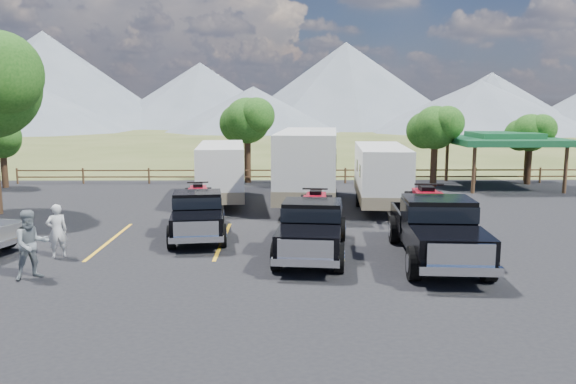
{
  "coord_description": "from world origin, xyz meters",
  "views": [
    {
      "loc": [
        0.1,
        -15.52,
        4.84
      ],
      "look_at": [
        0.34,
        5.13,
        1.6
      ],
      "focal_mm": 35.0,
      "sensor_mm": 36.0,
      "label": 1
    }
  ],
  "objects_px": {
    "rig_right": "(436,225)",
    "trailer_center": "(308,167)",
    "pavilion": "(503,140)",
    "person_a": "(57,231)",
    "rig_center": "(313,225)",
    "trailer_left": "(222,172)",
    "rig_left": "(198,212)",
    "trailer_right": "(381,176)",
    "person_b": "(31,244)"
  },
  "relations": [
    {
      "from": "rig_right",
      "to": "trailer_center",
      "type": "height_order",
      "value": "trailer_center"
    },
    {
      "from": "rig_right",
      "to": "pavilion",
      "type": "bearing_deg",
      "value": 66.6
    },
    {
      "from": "rig_right",
      "to": "person_a",
      "type": "relative_size",
      "value": 3.94
    },
    {
      "from": "rig_center",
      "to": "trailer_left",
      "type": "relative_size",
      "value": 0.74
    },
    {
      "from": "rig_right",
      "to": "trailer_center",
      "type": "relative_size",
      "value": 0.66
    },
    {
      "from": "person_a",
      "to": "trailer_center",
      "type": "bearing_deg",
      "value": -162.89
    },
    {
      "from": "rig_left",
      "to": "trailer_right",
      "type": "bearing_deg",
      "value": 28.2
    },
    {
      "from": "rig_left",
      "to": "rig_right",
      "type": "relative_size",
      "value": 0.85
    },
    {
      "from": "trailer_center",
      "to": "person_a",
      "type": "distance_m",
      "value": 12.47
    },
    {
      "from": "trailer_center",
      "to": "person_b",
      "type": "xyz_separation_m",
      "value": [
        -8.19,
        -11.39,
        -0.89
      ]
    },
    {
      "from": "trailer_left",
      "to": "trailer_center",
      "type": "relative_size",
      "value": 0.81
    },
    {
      "from": "trailer_left",
      "to": "person_b",
      "type": "bearing_deg",
      "value": -112.98
    },
    {
      "from": "pavilion",
      "to": "trailer_left",
      "type": "xyz_separation_m",
      "value": [
        -15.84,
        -5.31,
        -1.24
      ]
    },
    {
      "from": "rig_right",
      "to": "person_b",
      "type": "bearing_deg",
      "value": -166.66
    },
    {
      "from": "pavilion",
      "to": "rig_left",
      "type": "xyz_separation_m",
      "value": [
        -15.99,
        -12.22,
        -1.86
      ]
    },
    {
      "from": "trailer_center",
      "to": "person_a",
      "type": "bearing_deg",
      "value": -126.73
    },
    {
      "from": "trailer_center",
      "to": "trailer_right",
      "type": "xyz_separation_m",
      "value": [
        3.36,
        -0.75,
        -0.35
      ]
    },
    {
      "from": "trailer_left",
      "to": "trailer_right",
      "type": "relative_size",
      "value": 0.99
    },
    {
      "from": "rig_right",
      "to": "person_b",
      "type": "xyz_separation_m",
      "value": [
        -11.72,
        -1.88,
        -0.09
      ]
    },
    {
      "from": "rig_center",
      "to": "person_b",
      "type": "xyz_separation_m",
      "value": [
        -7.92,
        -2.54,
        0.02
      ]
    },
    {
      "from": "pavilion",
      "to": "rig_left",
      "type": "relative_size",
      "value": 1.08
    },
    {
      "from": "pavilion",
      "to": "rig_center",
      "type": "height_order",
      "value": "pavilion"
    },
    {
      "from": "pavilion",
      "to": "trailer_left",
      "type": "distance_m",
      "value": 16.75
    },
    {
      "from": "rig_right",
      "to": "person_b",
      "type": "relative_size",
      "value": 3.48
    },
    {
      "from": "rig_center",
      "to": "person_b",
      "type": "bearing_deg",
      "value": -155.3
    },
    {
      "from": "rig_left",
      "to": "trailer_left",
      "type": "height_order",
      "value": "trailer_left"
    },
    {
      "from": "person_a",
      "to": "trailer_left",
      "type": "bearing_deg",
      "value": -143.51
    },
    {
      "from": "trailer_right",
      "to": "trailer_left",
      "type": "bearing_deg",
      "value": 174.15
    },
    {
      "from": "trailer_left",
      "to": "trailer_center",
      "type": "xyz_separation_m",
      "value": [
        4.2,
        -0.66,
        0.36
      ]
    },
    {
      "from": "rig_left",
      "to": "rig_right",
      "type": "bearing_deg",
      "value": -29.75
    },
    {
      "from": "rig_right",
      "to": "trailer_right",
      "type": "height_order",
      "value": "trailer_right"
    },
    {
      "from": "rig_left",
      "to": "trailer_center",
      "type": "distance_m",
      "value": 7.67
    },
    {
      "from": "pavilion",
      "to": "rig_center",
      "type": "distance_m",
      "value": 19.09
    },
    {
      "from": "rig_left",
      "to": "pavilion",
      "type": "bearing_deg",
      "value": 30.11
    },
    {
      "from": "trailer_right",
      "to": "person_b",
      "type": "relative_size",
      "value": 4.31
    },
    {
      "from": "pavilion",
      "to": "rig_left",
      "type": "height_order",
      "value": "pavilion"
    },
    {
      "from": "trailer_left",
      "to": "trailer_right",
      "type": "xyz_separation_m",
      "value": [
        7.55,
        -1.41,
        0.01
      ]
    },
    {
      "from": "trailer_center",
      "to": "rig_center",
      "type": "bearing_deg",
      "value": -86.28
    },
    {
      "from": "person_a",
      "to": "rig_right",
      "type": "bearing_deg",
      "value": 147.86
    },
    {
      "from": "rig_right",
      "to": "person_a",
      "type": "bearing_deg",
      "value": -177.18
    },
    {
      "from": "trailer_right",
      "to": "person_a",
      "type": "xyz_separation_m",
      "value": [
        -11.7,
        -8.47,
        -0.66
      ]
    },
    {
      "from": "rig_left",
      "to": "person_b",
      "type": "distance_m",
      "value": 6.42
    },
    {
      "from": "rig_center",
      "to": "person_a",
      "type": "distance_m",
      "value": 8.09
    },
    {
      "from": "trailer_right",
      "to": "pavilion",
      "type": "bearing_deg",
      "value": 43.8
    },
    {
      "from": "rig_left",
      "to": "person_b",
      "type": "height_order",
      "value": "person_b"
    },
    {
      "from": "trailer_left",
      "to": "trailer_right",
      "type": "distance_m",
      "value": 7.69
    },
    {
      "from": "trailer_left",
      "to": "person_a",
      "type": "bearing_deg",
      "value": -117.43
    },
    {
      "from": "trailer_center",
      "to": "person_a",
      "type": "xyz_separation_m",
      "value": [
        -8.35,
        -9.21,
        -1.0
      ]
    },
    {
      "from": "pavilion",
      "to": "trailer_left",
      "type": "bearing_deg",
      "value": -161.46
    },
    {
      "from": "rig_center",
      "to": "person_a",
      "type": "xyz_separation_m",
      "value": [
        -8.08,
        -0.37,
        -0.1
      ]
    }
  ]
}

